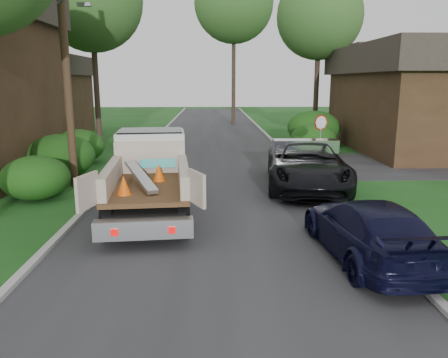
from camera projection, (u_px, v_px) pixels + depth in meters
name	position (u px, v px, depth m)	size (l,w,h in m)	color
ground	(215.00, 225.00, 12.55)	(120.00, 120.00, 0.00)	#164513
road	(213.00, 162.00, 22.31)	(8.00, 90.00, 0.02)	#28282B
curb_left	(133.00, 161.00, 22.18)	(0.20, 90.00, 0.12)	#9E9E99
curb_right	(293.00, 161.00, 22.40)	(0.20, 90.00, 0.12)	#9E9E99
stop_sign	(321.00, 129.00, 21.08)	(0.71, 0.32, 2.48)	slate
utility_pole	(65.00, 50.00, 16.13)	(2.42, 1.25, 10.00)	#382619
house_left_far	(34.00, 95.00, 32.98)	(7.56, 7.56, 6.00)	#372616
house_right	(432.00, 97.00, 25.87)	(9.72, 12.96, 6.20)	#372616
hedge_left_a	(36.00, 178.00, 15.14)	(2.34, 2.34, 1.53)	#183A0D
hedge_left_b	(61.00, 156.00, 18.51)	(2.86, 2.86, 1.87)	#183A0D
hedge_left_c	(78.00, 146.00, 21.94)	(2.60, 2.60, 1.70)	#183A0D
hedge_right_a	(313.00, 138.00, 25.20)	(2.60, 2.60, 1.70)	#183A0D
hedge_right_b	(314.00, 128.00, 28.09)	(3.38, 3.38, 2.21)	#183A0D
tree_left_far	(91.00, 0.00, 26.97)	(6.40, 6.40, 12.20)	#2D2119
tree_right_far	(320.00, 16.00, 30.41)	(6.00, 6.00, 11.50)	#2D2119
tree_center_far	(234.00, 3.00, 39.47)	(7.20, 7.20, 14.60)	#2D2119
flatbed_truck	(150.00, 167.00, 14.15)	(3.19, 6.55, 2.40)	black
black_pickup	(307.00, 165.00, 16.85)	(2.94, 6.37, 1.77)	black
navy_suv	(369.00, 229.00, 10.06)	(1.95, 4.80, 1.39)	black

